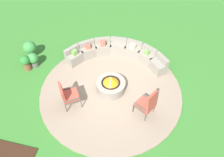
% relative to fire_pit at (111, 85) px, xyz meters
% --- Properties ---
extents(ground_plane, '(24.00, 24.00, 0.00)m').
position_rel_fire_pit_xyz_m(ground_plane, '(0.00, 0.00, -0.31)').
color(ground_plane, '#387A2D').
extents(patio_circle, '(5.36, 5.36, 0.06)m').
position_rel_fire_pit_xyz_m(patio_circle, '(0.00, 0.00, -0.28)').
color(patio_circle, gray).
rests_on(patio_circle, ground_plane).
extents(fire_pit, '(1.10, 1.10, 0.67)m').
position_rel_fire_pit_xyz_m(fire_pit, '(0.00, 0.00, 0.00)').
color(fire_pit, gray).
rests_on(fire_pit, patio_circle).
extents(curved_stone_bench, '(4.24, 1.68, 0.72)m').
position_rel_fire_pit_xyz_m(curved_stone_bench, '(-0.15, 1.77, 0.04)').
color(curved_stone_bench, gray).
rests_on(curved_stone_bench, patio_circle).
extents(lounge_chair_front_left, '(0.82, 0.84, 1.02)m').
position_rel_fire_pit_xyz_m(lounge_chair_front_left, '(-1.27, -1.00, 0.28)').
color(lounge_chair_front_left, brown).
rests_on(lounge_chair_front_left, patio_circle).
extents(lounge_chair_front_right, '(0.76, 0.77, 1.16)m').
position_rel_fire_pit_xyz_m(lounge_chair_front_right, '(1.42, -0.80, 0.33)').
color(lounge_chair_front_right, brown).
rests_on(lounge_chair_front_right, patio_circle).
extents(potted_plant_0, '(0.56, 0.56, 0.74)m').
position_rel_fire_pit_xyz_m(potted_plant_0, '(-3.90, 1.17, 0.09)').
color(potted_plant_0, '#605B56').
rests_on(potted_plant_0, ground_plane).
extents(potted_plant_1, '(0.40, 0.40, 0.70)m').
position_rel_fire_pit_xyz_m(potted_plant_1, '(-3.66, 0.34, 0.08)').
color(potted_plant_1, brown).
rests_on(potted_plant_1, ground_plane).
extents(potted_plant_2, '(0.46, 0.46, 0.64)m').
position_rel_fire_pit_xyz_m(potted_plant_2, '(-3.48, 0.60, 0.03)').
color(potted_plant_2, '#605B56').
rests_on(potted_plant_2, ground_plane).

